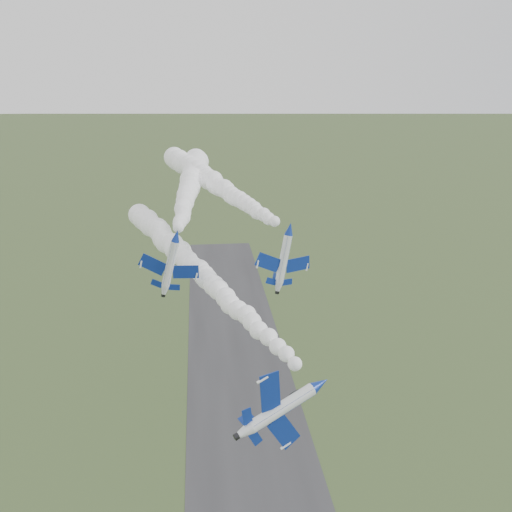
{
  "coord_description": "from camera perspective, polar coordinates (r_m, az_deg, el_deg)",
  "views": [
    {
      "loc": [
        -8.24,
        -64.69,
        66.65
      ],
      "look_at": [
        -0.01,
        15.21,
        40.92
      ],
      "focal_mm": 40.0,
      "sensor_mm": 36.0,
      "label": 1
    }
  ],
  "objects": [
    {
      "name": "jet_lead",
      "position": [
        67.22,
        6.49,
        -12.63
      ],
      "size": [
        6.28,
        12.18,
        9.94
      ],
      "rotation": [
        0.0,
        1.25,
        0.38
      ],
      "color": "silver"
    },
    {
      "name": "jet_pair_left",
      "position": [
        88.32,
        -7.96,
        2.02
      ],
      "size": [
        9.15,
        11.29,
        3.39
      ],
      "rotation": [
        0.0,
        0.25,
        -0.05
      ],
      "color": "silver"
    },
    {
      "name": "jet_pair_right",
      "position": [
        88.66,
        3.42,
        2.73
      ],
      "size": [
        9.64,
        11.34,
        3.3
      ],
      "rotation": [
        0.0,
        0.2,
        0.35
      ],
      "color": "silver"
    },
    {
      "name": "smoke_trail_jet_lead",
      "position": [
        98.57,
        -6.1,
        -1.18
      ],
      "size": [
        31.64,
        69.05,
        4.89
      ],
      "primitive_type": null,
      "rotation": [
        0.0,
        0.0,
        0.38
      ],
      "color": "white"
    },
    {
      "name": "smoke_trail_jet_pair_left",
      "position": [
        118.91,
        -6.67,
        6.89
      ],
      "size": [
        8.49,
        59.54,
        5.66
      ],
      "primitive_type": null,
      "rotation": [
        0.0,
        0.0,
        -0.05
      ],
      "color": "white"
    },
    {
      "name": "runway",
      "position": [
        116.08,
        -0.78,
        -17.27
      ],
      "size": [
        24.0,
        260.0,
        0.04
      ],
      "primitive_type": "cube",
      "color": "#2E2E31",
      "rests_on": "ground"
    },
    {
      "name": "smoke_trail_jet_pair_right",
      "position": [
        119.99,
        -4.2,
        7.32
      ],
      "size": [
        27.21,
        62.99,
        5.28
      ],
      "primitive_type": null,
      "rotation": [
        0.0,
        0.0,
        0.35
      ],
      "color": "white"
    }
  ]
}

